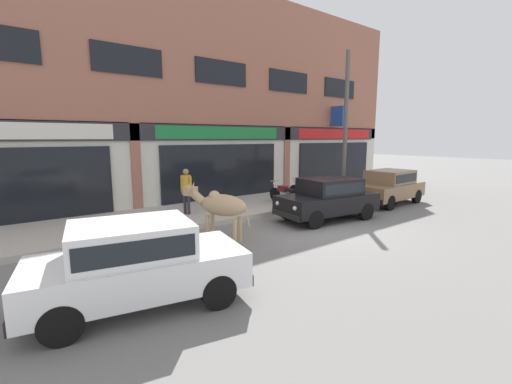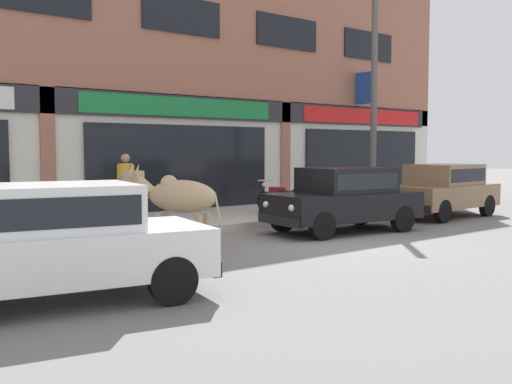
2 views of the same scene
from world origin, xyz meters
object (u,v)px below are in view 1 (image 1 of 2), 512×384
(cow, at_px, (220,205))
(motorcycle_1, at_px, (306,190))
(car_1, at_px, (389,185))
(utility_pole, at_px, (345,126))
(car_2, at_px, (136,260))
(motorcycle_0, at_px, (285,194))
(pedestrian, at_px, (186,186))
(car_0, at_px, (328,197))

(cow, height_order, motorcycle_1, cow)
(car_1, bearing_deg, utility_pole, 124.20)
(car_1, xyz_separation_m, motorcycle_1, (-2.63, 2.38, -0.25))
(car_2, bearing_deg, car_1, 11.79)
(car_2, relative_size, motorcycle_1, 2.11)
(motorcycle_0, distance_m, motorcycle_1, 1.40)
(cow, distance_m, car_2, 3.85)
(cow, bearing_deg, car_2, -143.30)
(car_1, bearing_deg, pedestrian, 161.08)
(car_1, height_order, utility_pole, utility_pole)
(car_0, xyz_separation_m, motorcycle_0, (0.29, 2.53, -0.25))
(car_2, height_order, motorcycle_0, car_2)
(utility_pole, bearing_deg, cow, -167.08)
(car_0, relative_size, car_2, 0.98)
(car_1, bearing_deg, cow, -179.05)
(motorcycle_0, bearing_deg, cow, -152.73)
(cow, distance_m, car_1, 8.61)
(car_1, height_order, pedestrian, pedestrian)
(car_2, height_order, utility_pole, utility_pole)
(cow, relative_size, car_1, 0.54)
(motorcycle_0, bearing_deg, motorcycle_1, 6.43)
(car_1, relative_size, car_2, 0.96)
(cow, height_order, utility_pole, utility_pole)
(car_1, xyz_separation_m, motorcycle_0, (-4.02, 2.22, -0.25))
(car_0, xyz_separation_m, car_1, (4.31, 0.31, 0.00))
(motorcycle_1, bearing_deg, utility_pole, -26.97)
(pedestrian, height_order, utility_pole, utility_pole)
(cow, height_order, pedestrian, pedestrian)
(motorcycle_1, xyz_separation_m, utility_pole, (1.56, -0.79, 2.78))
(cow, distance_m, pedestrian, 2.98)
(motorcycle_0, bearing_deg, car_1, -28.91)
(car_0, distance_m, utility_pole, 4.52)
(cow, relative_size, car_2, 0.52)
(car_0, relative_size, motorcycle_1, 2.07)
(utility_pole, bearing_deg, car_0, -149.67)
(car_1, bearing_deg, motorcycle_1, 137.94)
(cow, xyz_separation_m, car_2, (-3.08, -2.30, -0.19))
(car_1, relative_size, motorcycle_1, 2.03)
(car_2, distance_m, motorcycle_0, 8.97)
(car_1, relative_size, motorcycle_0, 2.03)
(car_0, relative_size, motorcycle_0, 2.07)
(car_0, bearing_deg, car_2, -163.88)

